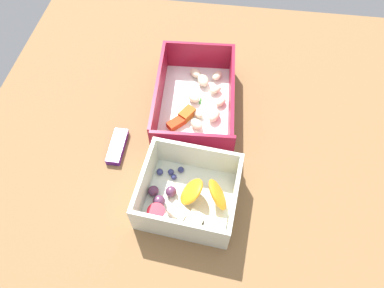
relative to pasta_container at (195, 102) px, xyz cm
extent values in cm
cube|color=brown|center=(-7.21, -0.79, -3.08)|extent=(80.00, 80.00, 2.00)
cube|color=white|center=(0.11, 0.15, -1.78)|extent=(22.55, 15.09, 0.60)
cube|color=maroon|center=(-10.48, -0.43, 1.52)|extent=(1.36, 13.93, 6.01)
cube|color=maroon|center=(10.71, 0.73, 1.52)|extent=(1.36, 13.93, 6.01)
cube|color=maroon|center=(-0.25, 6.80, 1.52)|extent=(20.62, 1.73, 6.01)
cube|color=maroon|center=(0.48, -6.50, 1.52)|extent=(20.62, 1.73, 6.01)
ellipsoid|color=beige|center=(-2.19, -1.24, -0.75)|extent=(2.42, 2.54, 1.04)
ellipsoid|color=beige|center=(7.75, -3.36, -0.64)|extent=(2.91, 2.59, 1.20)
ellipsoid|color=beige|center=(7.80, 0.93, -0.58)|extent=(3.05, 3.14, 1.29)
ellipsoid|color=beige|center=(1.50, 0.51, -0.55)|extent=(3.26, 3.04, 1.33)
ellipsoid|color=beige|center=(-4.69, -1.05, -0.59)|extent=(3.06, 3.06, 1.27)
ellipsoid|color=beige|center=(4.06, -3.35, -0.64)|extent=(2.80, 2.95, 1.21)
ellipsoid|color=beige|center=(-2.35, -3.73, -0.48)|extent=(3.34, 2.78, 1.43)
ellipsoid|color=beige|center=(-7.49, -3.11, -0.71)|extent=(2.65, 2.29, 1.11)
ellipsoid|color=beige|center=(-8.08, -0.94, -0.63)|extent=(2.47, 1.76, 1.22)
ellipsoid|color=beige|center=(5.91, -0.62, -0.45)|extent=(3.53, 3.05, 1.48)
ellipsoid|color=beige|center=(1.18, -4.64, -0.67)|extent=(2.84, 2.68, 1.16)
cube|color=red|center=(-4.76, 2.88, -0.87)|extent=(3.61, 3.58, 1.23)
cube|color=#AD5B1E|center=(-2.54, 1.21, -0.69)|extent=(3.51, 3.17, 1.59)
cube|color=brown|center=(-8.29, 2.22, -0.97)|extent=(3.05, 2.45, 1.02)
cube|color=#387A33|center=(7.77, 0.41, -1.38)|extent=(0.60, 0.40, 0.20)
cube|color=#387A33|center=(7.81, 1.08, -1.38)|extent=(0.60, 0.40, 0.20)
cube|color=#387A33|center=(1.77, -0.99, -1.38)|extent=(0.60, 0.40, 0.20)
cube|color=#387A33|center=(0.99, -1.08, -1.38)|extent=(0.60, 0.40, 0.20)
cube|color=silver|center=(-18.88, -1.35, -1.78)|extent=(14.39, 15.72, 0.60)
cube|color=silver|center=(-25.11, -0.78, 1.46)|extent=(1.92, 14.58, 5.89)
cube|color=silver|center=(-12.64, -1.92, 1.46)|extent=(1.92, 14.58, 5.89)
cube|color=silver|center=(-18.24, 5.62, 1.46)|extent=(11.92, 1.68, 5.89)
cube|color=silver|center=(-19.51, -8.32, 1.46)|extent=(11.92, 1.68, 5.89)
ellipsoid|color=orange|center=(-18.68, -1.75, 0.85)|extent=(5.59, 5.19, 4.47)
ellipsoid|color=orange|center=(-18.80, -5.78, 1.20)|extent=(6.06, 5.21, 5.17)
cube|color=#F4EACC|center=(-23.08, -2.71, -0.52)|extent=(3.91, 3.51, 1.92)
cube|color=#F4EACC|center=(-21.76, -0.20, -0.61)|extent=(3.40, 3.64, 1.75)
cube|color=#F4EACC|center=(-23.35, -5.89, -0.50)|extent=(2.61, 3.40, 1.97)
sphere|color=#562D4C|center=(-18.71, 4.37, -0.61)|extent=(1.74, 1.74, 1.74)
sphere|color=#562D4C|center=(-20.38, 3.14, -0.50)|extent=(1.97, 1.97, 1.97)
sphere|color=#562D4C|center=(-18.44, 1.55, -0.60)|extent=(1.77, 1.77, 1.77)
cone|color=red|center=(-22.52, 3.11, -0.37)|extent=(2.77, 2.77, 2.22)
sphere|color=navy|center=(-15.00, 4.04, -0.93)|extent=(1.11, 1.11, 1.11)
sphere|color=navy|center=(-15.59, 1.58, -1.02)|extent=(0.93, 0.93, 0.93)
sphere|color=navy|center=(-14.76, 2.21, -0.97)|extent=(1.03, 1.03, 1.03)
sphere|color=navy|center=(-14.13, 0.65, -0.96)|extent=(1.05, 1.05, 1.05)
cube|color=#51197A|center=(-10.71, 12.42, -1.48)|extent=(7.00, 2.41, 1.20)
camera|label=1|loc=(-41.59, -4.87, 49.71)|focal=32.50mm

